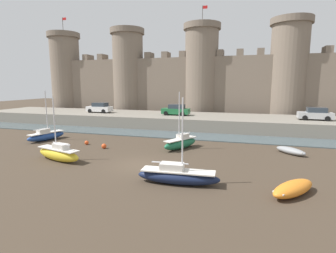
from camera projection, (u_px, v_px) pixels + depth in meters
ground_plane at (139, 165)px, 20.67m from camera, size 160.00×160.00×0.00m
water_channel at (178, 135)px, 32.52m from camera, size 80.00×4.50×0.10m
quay_road at (190, 121)px, 39.25m from camera, size 69.15×10.00×1.72m
castle at (201, 78)px, 46.93m from camera, size 63.64×6.48×19.66m
rowboat_near_channel_left at (293, 188)px, 15.01m from camera, size 3.16×3.58×0.80m
sailboat_midflat_right at (178, 176)px, 16.67m from camera, size 5.38×1.57×5.52m
sailboat_foreground_right at (181, 143)px, 25.80m from camera, size 3.00×4.41×5.60m
sailboat_near_channel_right at (59, 153)px, 21.73m from camera, size 4.94×2.28×5.26m
rowboat_midflat_centre at (291, 151)px, 23.85m from camera, size 2.76×2.71×0.62m
sailboat_foreground_left at (46, 135)px, 29.71m from camera, size 2.21×4.70×5.61m
mooring_buoy_mid_mud at (87, 143)px, 27.59m from camera, size 0.43×0.43×0.43m
mooring_buoy_off_centre at (104, 146)px, 25.93m from camera, size 0.49×0.49×0.49m
car_quay_centre_west at (100, 108)px, 42.67m from camera, size 4.16×1.99×1.62m
car_quay_centre_east at (176, 110)px, 39.13m from camera, size 4.16×1.99×1.62m
car_quay_east at (315, 114)px, 33.78m from camera, size 4.16×1.99×1.62m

